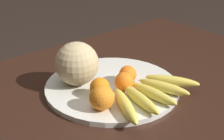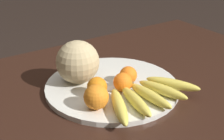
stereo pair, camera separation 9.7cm
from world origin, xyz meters
The scene contains 9 objects.
kitchen_table centered at (0.00, 0.00, 0.62)m, with size 1.48×0.88×0.71m.
fruit_bowl centered at (-0.02, 0.00, 0.72)m, with size 0.43×0.43×0.02m.
melon centered at (0.06, -0.08, 0.79)m, with size 0.14×0.14×0.14m.
banana_bunch centered at (-0.05, 0.14, 0.74)m, with size 0.32×0.19×0.03m.
orange_front_left centered at (0.06, 0.04, 0.75)m, with size 0.06×0.06×0.06m.
orange_front_right centered at (0.10, 0.09, 0.76)m, with size 0.07×0.07×0.07m.
orange_mid_center centered at (-0.02, 0.05, 0.75)m, with size 0.06×0.06×0.06m.
orange_back_left centered at (-0.07, 0.02, 0.75)m, with size 0.06×0.06×0.06m.
produce_tag centered at (0.01, 0.02, 0.73)m, with size 0.10×0.07×0.00m.
Camera 2 is at (0.47, 0.73, 1.20)m, focal length 50.00 mm.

